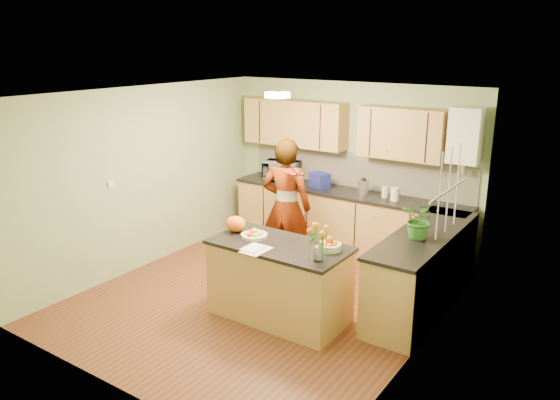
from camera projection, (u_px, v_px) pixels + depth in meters
The scene contains 28 objects.
floor at pixel (264, 297), 6.78m from camera, with size 4.50×4.50×0.00m, color #582B19.
ceiling at pixel (262, 93), 6.08m from camera, with size 4.00×4.50×0.02m, color white.
wall_back at pixel (351, 166), 8.21m from camera, with size 4.00×0.02×2.50m, color #95AD7B.
wall_front at pixel (108, 262), 4.64m from camera, with size 4.00×0.02×2.50m, color #95AD7B.
wall_left at pixel (146, 178), 7.51m from camera, with size 0.02×4.50×2.50m, color #95AD7B.
wall_right at pixel (428, 233), 5.35m from camera, with size 0.02×4.50×2.50m, color #95AD7B.
back_counter at pixel (346, 222), 8.14m from camera, with size 3.64×0.62×0.94m.
right_counter at pixel (423, 271), 6.40m from camera, with size 0.62×2.24×0.94m.
splashback at pixel (356, 170), 8.16m from camera, with size 3.60×0.02×0.52m, color silver.
upper_cabinets at pixel (336, 127), 8.00m from camera, with size 3.20×0.34×0.70m.
boiler at pixel (466, 136), 6.98m from camera, with size 0.40×0.30×0.86m.
window_right at pixel (449, 190), 5.74m from camera, with size 0.01×1.30×1.05m.
light_switch at pixel (111, 184), 7.01m from camera, with size 0.02×0.09×0.09m, color white.
ceiling_lamp at pixel (277, 95), 6.33m from camera, with size 0.30×0.30×0.07m.
peninsula_island at pixel (280, 281), 6.18m from camera, with size 1.56×0.80×0.90m.
fruit_dish at pixel (254, 234), 6.23m from camera, with size 0.31×0.31×0.11m.
orange_bowl at pixel (330, 245), 5.86m from camera, with size 0.25×0.25×0.15m.
flower_vase at pixel (318, 235), 5.51m from camera, with size 0.23×0.23×0.42m.
orange_bag at pixel (236, 224), 6.43m from camera, with size 0.25×0.21×0.19m, color orange.
papers at pixel (256, 250), 5.87m from camera, with size 0.24×0.32×0.01m, color white.
violinist at pixel (286, 207), 7.29m from camera, with size 0.68×0.44×1.86m, color tan.
violin at pixel (290, 171), 6.85m from camera, with size 0.55×0.22×0.11m, color #4C0D04, non-canonical shape.
microwave at pixel (282, 171), 8.61m from camera, with size 0.55×0.37×0.30m, color white.
blue_box at pixel (320, 180), 8.18m from camera, with size 0.28×0.21×0.22m, color navy.
kettle at pixel (363, 187), 7.80m from camera, with size 0.16×0.16×0.30m.
jar_cream at pixel (385, 192), 7.67m from camera, with size 0.10×0.10×0.15m, color beige.
jar_white at pixel (395, 194), 7.52m from camera, with size 0.12×0.12×0.18m, color white.
potted_plant at pixel (421, 220), 6.03m from camera, with size 0.40×0.35×0.45m, color #2F6F25.
Camera 1 is at (3.64, -4.98, 3.06)m, focal length 35.00 mm.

